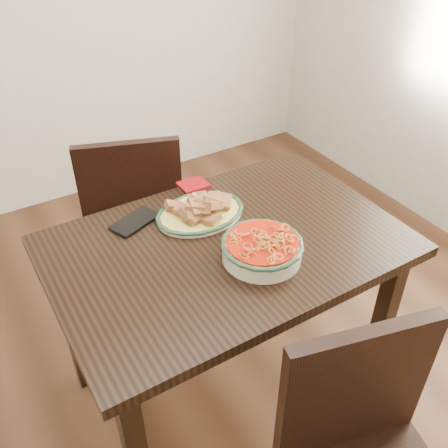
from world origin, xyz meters
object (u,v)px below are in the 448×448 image
noodle_bowl (262,247)px  chair_far (134,210)px  fish_plate (200,205)px  smartphone (135,221)px  dining_table (227,265)px

noodle_bowl → chair_far: bearing=98.6°
fish_plate → smartphone: size_ratio=1.87×
fish_plate → chair_far: bearing=97.5°
fish_plate → noodle_bowl: fish_plate is taller
noodle_bowl → smartphone: bearing=125.0°
noodle_bowl → smartphone: size_ratio=1.54×
chair_far → smartphone: 0.52m
chair_far → smartphone: chair_far is taller
dining_table → chair_far: 0.70m
chair_far → noodle_bowl: bearing=118.3°
fish_plate → smartphone: 0.23m
fish_plate → smartphone: bearing=158.8°
dining_table → noodle_bowl: (0.05, -0.13, 0.15)m
chair_far → fish_plate: 0.59m
dining_table → noodle_bowl: noodle_bowl is taller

